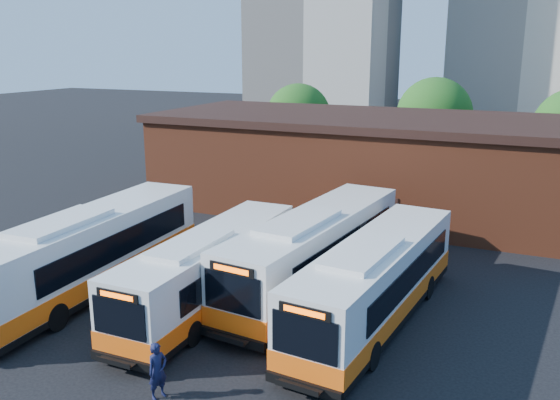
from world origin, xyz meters
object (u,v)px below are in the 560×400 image
at_px(bus_west, 90,254).
at_px(bus_east, 375,285).
at_px(bus_mideast, 315,254).
at_px(transit_worker, 158,371).
at_px(bus_midwest, 210,273).

height_order(bus_west, bus_east, bus_west).
relative_size(bus_west, bus_mideast, 1.01).
distance_m(bus_west, bus_east, 12.82).
bearing_deg(transit_worker, bus_west, 73.89).
distance_m(bus_west, transit_worker, 9.85).
bearing_deg(transit_worker, bus_east, -9.98).
bearing_deg(transit_worker, bus_midwest, 37.74).
height_order(bus_midwest, bus_east, bus_east).
relative_size(bus_midwest, transit_worker, 6.61).
relative_size(bus_west, bus_midwest, 1.14).
bearing_deg(bus_west, transit_worker, -39.07).
distance_m(bus_mideast, transit_worker, 10.32).
xyz_separation_m(bus_west, transit_worker, (7.82, -5.93, -0.79)).
bearing_deg(bus_west, bus_east, 7.47).
distance_m(bus_midwest, bus_east, 6.95).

